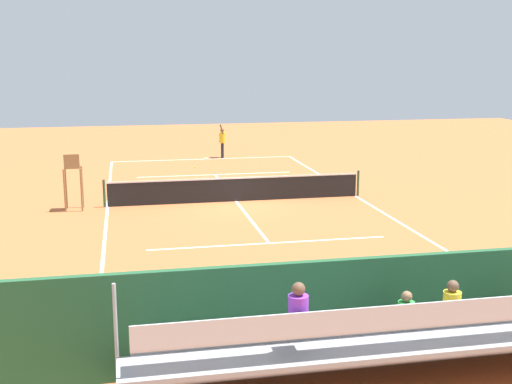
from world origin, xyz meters
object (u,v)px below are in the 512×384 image
Objects in this scene: bleacher_stand at (393,342)px; tennis_ball_near at (195,167)px; umpire_chair at (73,176)px; tennis_player at (222,140)px; courtside_bench at (457,307)px; equipment_bag at (372,334)px; tennis_racket at (207,158)px; tennis_net at (236,189)px.

bleacher_stand is 137.27× the size of tennis_ball_near.
tennis_player is at bearing -122.46° from umpire_chair.
umpire_chair is at bearing 57.54° from tennis_player.
equipment_bag is (1.92, 0.13, -0.38)m from courtside_bench.
courtside_bench is at bearing 94.99° from tennis_racket.
tennis_player is 3.67m from tennis_ball_near.
tennis_racket is 8.88× the size of tennis_ball_near.
bleacher_stand is 23.69m from tennis_ball_near.
tennis_racket is at bearing -108.78° from tennis_ball_near.
bleacher_stand is 2.11m from equipment_bag.
tennis_racket is at bearing -85.01° from courtside_bench.
bleacher_stand is 10.07× the size of equipment_bag.
courtside_bench reaches higher than tennis_racket.
tennis_player is at bearing -92.28° from bleacher_stand.
umpire_chair is at bearing -56.53° from courtside_bench.
tennis_racket is (-0.26, -11.30, -0.49)m from tennis_net.
courtside_bench is 27.27× the size of tennis_ball_near.
tennis_player reaches higher than equipment_bag.
tennis_net is at bearing -87.92° from equipment_bag.
equipment_bag reaches higher than tennis_ball_near.
tennis_ball_near is at bearing -81.68° from courtside_bench.
umpire_chair is 32.42× the size of tennis_ball_near.
courtside_bench is 24.60m from tennis_player.
bleacher_stand reaches higher than courtside_bench.
bleacher_stand is 26.65m from tennis_racket.
tennis_ball_near is at bearing 71.22° from tennis_racket.
bleacher_stand reaches higher than equipment_bag.
bleacher_stand is at bearing 89.64° from tennis_racket.
courtside_bench is 0.93× the size of tennis_player.
tennis_net is 11.44× the size of equipment_bag.
bleacher_stand is (-0.09, 15.34, 0.41)m from tennis_net.
equipment_bag is (-6.69, 13.14, -1.13)m from umpire_chair.
tennis_net is 8.37m from tennis_ball_near.
tennis_player is 3.29× the size of tennis_racket.
tennis_racket is (-6.46, -11.56, -1.30)m from umpire_chair.
tennis_ball_near is (1.91, 2.97, -0.98)m from tennis_player.
umpire_chair is 13.31m from tennis_racket.
umpire_chair is at bearing -67.36° from bleacher_stand.
tennis_ball_near is (0.85, -23.66, -0.88)m from bleacher_stand.
umpire_chair is 2.38× the size of equipment_bag.
tennis_player reaches higher than tennis_net.
tennis_net is 5.72× the size of courtside_bench.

